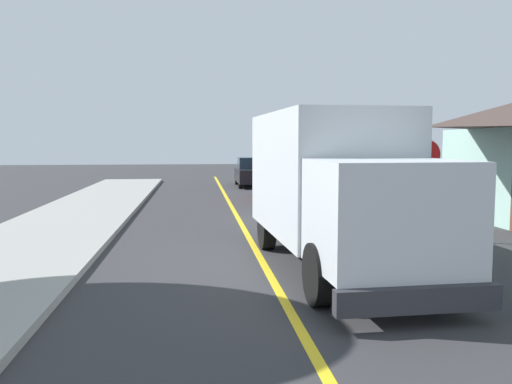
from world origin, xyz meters
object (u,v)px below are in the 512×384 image
Objects in this scene: box_truck at (334,181)px; parked_car_near at (292,195)px; parked_car_far at (252,173)px; parked_car_mid at (279,182)px; stop_sign at (426,170)px.

box_truck is 6.90m from parked_car_near.
box_truck reaches higher than parked_car_near.
parked_car_near is at bearing -90.22° from parked_car_far.
stop_sign reaches higher than parked_car_mid.
parked_car_far is (0.05, 13.10, 0.00)m from parked_car_near.
parked_car_near is 6.09m from parked_car_mid.
parked_car_near is 13.10m from parked_car_far.
parked_car_far is 1.66× the size of stop_sign.
box_truck reaches higher than parked_car_far.
box_truck is 3.96m from stop_sign.
parked_car_near is 1.00× the size of parked_car_far.
box_truck is at bearing -91.20° from parked_car_far.
box_truck is 19.95m from parked_car_far.
parked_car_near is at bearing 122.07° from stop_sign.
stop_sign is at bearing -81.33° from parked_car_far.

